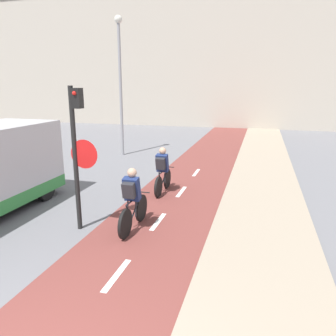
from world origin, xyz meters
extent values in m
cube|color=white|center=(0.00, 3.00, 0.02)|extent=(0.12, 1.10, 0.00)
cube|color=white|center=(0.00, 5.50, 0.02)|extent=(0.12, 1.10, 0.00)
cube|color=white|center=(0.00, 8.00, 0.02)|extent=(0.12, 1.10, 0.00)
cube|color=white|center=(0.00, 10.50, 0.02)|extent=(0.12, 1.10, 0.00)
cube|color=#B2A899|center=(0.00, 27.62, 5.43)|extent=(60.00, 5.00, 10.87)
cylinder|color=black|center=(-1.72, 4.65, 1.68)|extent=(0.11, 0.11, 3.36)
cube|color=black|center=(-1.56, 4.65, 3.09)|extent=(0.20, 0.20, 0.44)
sphere|color=red|center=(-1.56, 4.54, 3.20)|extent=(0.09, 0.09, 0.09)
cone|color=red|center=(-1.48, 4.64, 1.85)|extent=(0.67, 0.01, 0.67)
cone|color=silver|center=(-1.48, 4.65, 1.85)|extent=(0.60, 0.02, 0.60)
cylinder|color=gray|center=(-4.22, 12.98, 3.09)|extent=(0.14, 0.14, 6.18)
sphere|color=silver|center=(-4.22, 12.98, 6.29)|extent=(0.36, 0.36, 0.36)
cylinder|color=black|center=(-0.45, 4.46, 0.34)|extent=(0.07, 0.69, 0.69)
cylinder|color=black|center=(-0.45, 5.50, 0.34)|extent=(0.07, 0.69, 0.69)
cylinder|color=black|center=(-0.45, 5.18, 0.52)|extent=(0.04, 0.66, 0.42)
cylinder|color=black|center=(-0.45, 4.70, 0.54)|extent=(0.04, 0.34, 0.45)
cylinder|color=black|center=(-0.45, 5.02, 0.74)|extent=(0.04, 0.96, 0.07)
cylinder|color=black|center=(-0.45, 4.66, 0.33)|extent=(0.04, 0.40, 0.05)
cylinder|color=black|center=(-0.45, 5.50, 0.77)|extent=(0.46, 0.03, 0.03)
cube|color=navy|center=(-0.45, 4.91, 1.03)|extent=(0.36, 0.31, 0.59)
sphere|color=tan|center=(-0.45, 4.95, 1.41)|extent=(0.22, 0.22, 0.22)
cylinder|color=#232328|center=(-0.55, 4.87, 0.59)|extent=(0.04, 0.07, 0.43)
cylinder|color=#232328|center=(-0.35, 4.87, 0.59)|extent=(0.04, 0.07, 0.43)
cube|color=#28282D|center=(-0.45, 4.73, 1.05)|extent=(0.28, 0.23, 0.39)
cylinder|color=black|center=(-0.57, 7.34, 0.33)|extent=(0.07, 0.65, 0.65)
cylinder|color=black|center=(-0.57, 8.34, 0.33)|extent=(0.07, 0.65, 0.65)
cylinder|color=black|center=(-0.57, 8.03, 0.50)|extent=(0.04, 0.64, 0.41)
cylinder|color=black|center=(-0.57, 7.57, 0.51)|extent=(0.04, 0.33, 0.43)
cylinder|color=black|center=(-0.57, 7.88, 0.70)|extent=(0.04, 0.92, 0.07)
cylinder|color=black|center=(-0.57, 7.53, 0.32)|extent=(0.04, 0.38, 0.05)
cylinder|color=black|center=(-0.57, 8.34, 0.73)|extent=(0.46, 0.03, 0.03)
cube|color=navy|center=(-0.57, 7.77, 1.00)|extent=(0.36, 0.31, 0.59)
sphere|color=tan|center=(-0.57, 7.81, 1.38)|extent=(0.22, 0.22, 0.22)
cylinder|color=#232328|center=(-0.67, 7.73, 0.56)|extent=(0.04, 0.07, 0.41)
cylinder|color=#232328|center=(-0.47, 7.73, 0.56)|extent=(0.04, 0.07, 0.41)
cube|color=#28282D|center=(-0.57, 7.59, 1.02)|extent=(0.28, 0.23, 0.39)
cube|color=black|center=(-4.67, 7.04, 1.65)|extent=(1.81, 0.04, 0.70)
cylinder|color=black|center=(-3.76, 6.18, 0.35)|extent=(0.18, 0.70, 0.70)
camera|label=1|loc=(2.34, -1.83, 3.36)|focal=35.00mm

